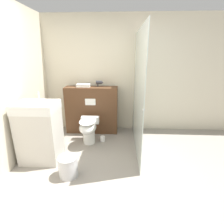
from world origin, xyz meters
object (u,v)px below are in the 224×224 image
sink_vanity (40,132)px  hair_drier (99,83)px  toilet (88,128)px  waste_bin (68,167)px

sink_vanity → hair_drier: 1.60m
toilet → waste_bin: size_ratio=1.83×
hair_drier → waste_bin: bearing=-99.9°
toilet → sink_vanity: (-0.68, -0.58, 0.18)m
hair_drier → waste_bin: 1.91m
sink_vanity → waste_bin: 0.77m
sink_vanity → waste_bin: (0.56, -0.41, -0.35)m
sink_vanity → hair_drier: bearing=55.3°
toilet → hair_drier: (0.16, 0.64, 0.79)m
sink_vanity → hair_drier: size_ratio=7.29×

